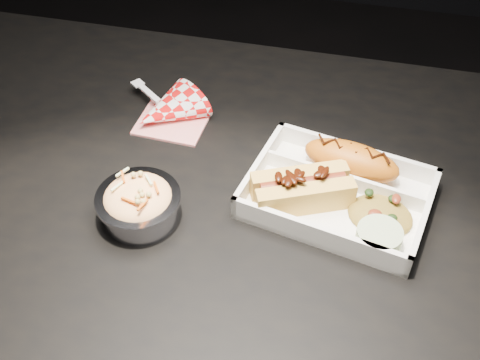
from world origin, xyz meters
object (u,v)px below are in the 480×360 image
(foil_coleslaw_cup, at_px, (139,202))
(hotdog, at_px, (302,188))
(food_tray, at_px, (338,196))
(napkin_fork, at_px, (167,111))
(fried_pastry, at_px, (351,160))
(dining_table, at_px, (235,237))

(foil_coleslaw_cup, bearing_deg, hotdog, 19.71)
(food_tray, relative_size, napkin_fork, 1.79)
(fried_pastry, xyz_separation_m, napkin_fork, (-0.30, 0.07, -0.02))
(dining_table, height_order, foil_coleslaw_cup, foil_coleslaw_cup)
(dining_table, relative_size, foil_coleslaw_cup, 10.33)
(food_tray, distance_m, foil_coleslaw_cup, 0.28)
(foil_coleslaw_cup, bearing_deg, fried_pastry, 28.33)
(foil_coleslaw_cup, xyz_separation_m, napkin_fork, (-0.03, 0.22, -0.01))
(food_tray, height_order, fried_pastry, fried_pastry)
(napkin_fork, bearing_deg, hotdog, 8.34)
(dining_table, height_order, food_tray, food_tray)
(food_tray, distance_m, fried_pastry, 0.06)
(hotdog, bearing_deg, dining_table, 161.06)
(hotdog, xyz_separation_m, napkin_fork, (-0.24, 0.14, -0.02))
(fried_pastry, distance_m, napkin_fork, 0.31)
(dining_table, bearing_deg, hotdog, 5.19)
(food_tray, distance_m, napkin_fork, 0.32)
(hotdog, bearing_deg, fried_pastry, 25.49)
(food_tray, height_order, napkin_fork, napkin_fork)
(napkin_fork, bearing_deg, foil_coleslaw_cup, -43.94)
(fried_pastry, height_order, hotdog, hotdog)
(dining_table, distance_m, hotdog, 0.16)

